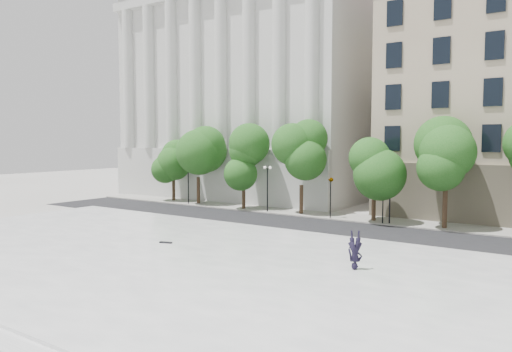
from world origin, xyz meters
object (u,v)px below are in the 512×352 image
(traffic_light_east, at_px, (383,181))
(skateboard, at_px, (166,242))
(traffic_light_west, at_px, (331,177))
(person_lying, at_px, (355,264))

(traffic_light_east, distance_m, skateboard, 18.97)
(traffic_light_west, distance_m, person_lying, 18.87)
(skateboard, bearing_deg, person_lying, -14.16)
(traffic_light_west, relative_size, traffic_light_east, 1.01)
(traffic_light_west, bearing_deg, person_lying, -59.86)
(traffic_light_west, height_order, traffic_light_east, traffic_light_west)
(person_lying, xyz_separation_m, skateboard, (-12.46, -0.85, -0.23))
(traffic_light_west, xyz_separation_m, skateboard, (-3.11, -16.97, -3.22))
(person_lying, height_order, skateboard, person_lying)
(traffic_light_west, xyz_separation_m, person_lying, (9.36, -16.12, -2.99))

